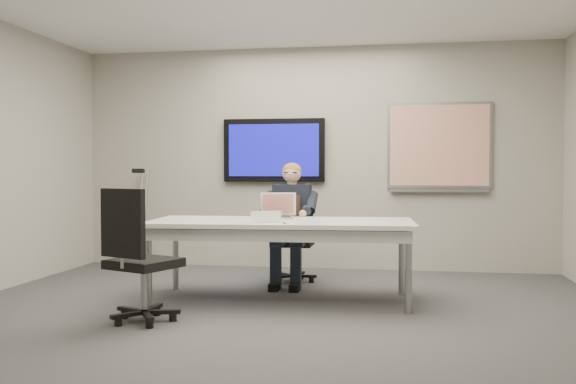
% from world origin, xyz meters
% --- Properties ---
extents(floor, '(6.00, 6.00, 0.02)m').
position_xyz_m(floor, '(0.00, 0.00, 0.00)').
color(floor, '#39393B').
rests_on(floor, ground).
extents(wall_back, '(6.00, 0.02, 2.80)m').
position_xyz_m(wall_back, '(0.00, 3.00, 1.40)').
color(wall_back, '#A39F93').
rests_on(wall_back, ground).
extents(wall_front, '(6.00, 0.02, 2.80)m').
position_xyz_m(wall_front, '(0.00, -3.00, 1.40)').
color(wall_front, '#A39F93').
rests_on(wall_front, ground).
extents(conference_table, '(2.56, 1.20, 0.77)m').
position_xyz_m(conference_table, '(-0.04, 0.93, 0.68)').
color(conference_table, silver).
rests_on(conference_table, ground).
extents(tv_display, '(1.30, 0.09, 0.80)m').
position_xyz_m(tv_display, '(-0.50, 2.95, 1.50)').
color(tv_display, black).
rests_on(tv_display, wall_back).
extents(whiteboard, '(1.25, 0.08, 1.10)m').
position_xyz_m(whiteboard, '(1.55, 2.97, 1.53)').
color(whiteboard, gray).
rests_on(whiteboard, wall_back).
extents(office_chair_far, '(0.49, 0.49, 1.01)m').
position_xyz_m(office_chair_far, '(-0.09, 1.98, 0.32)').
color(office_chair_far, black).
rests_on(office_chair_far, ground).
extents(office_chair_near, '(0.69, 0.69, 1.10)m').
position_xyz_m(office_chair_near, '(-1.01, -0.15, 0.34)').
color(office_chair_near, black).
rests_on(office_chair_near, ground).
extents(seated_person, '(0.41, 0.70, 1.33)m').
position_xyz_m(seated_person, '(-0.09, 1.73, 0.54)').
color(seated_person, '#1D2431').
rests_on(seated_person, office_chair_far).
extents(crutch, '(0.35, 0.55, 1.33)m').
position_xyz_m(crutch, '(-2.23, 2.81, 0.65)').
color(crutch, '#9A9DA1').
rests_on(crutch, ground).
extents(laptop, '(0.39, 0.39, 0.25)m').
position_xyz_m(laptop, '(-0.14, 1.22, 0.83)').
color(laptop, '#AEAEB1').
rests_on(laptop, conference_table).
extents(name_tent, '(0.28, 0.17, 0.11)m').
position_xyz_m(name_tent, '(-0.12, 0.65, 0.82)').
color(name_tent, silver).
rests_on(name_tent, conference_table).
extents(pen, '(0.05, 0.12, 0.01)m').
position_xyz_m(pen, '(0.06, 0.57, 0.78)').
color(pen, black).
rests_on(pen, conference_table).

